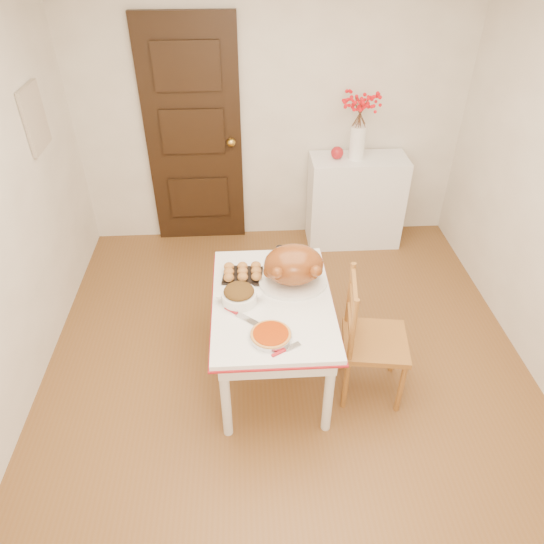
{
  "coord_description": "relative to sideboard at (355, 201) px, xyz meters",
  "views": [
    {
      "loc": [
        -0.26,
        -2.39,
        2.74
      ],
      "look_at": [
        -0.11,
        0.13,
        0.86
      ],
      "focal_mm": 33.12,
      "sensor_mm": 36.0,
      "label": 1
    }
  ],
  "objects": [
    {
      "name": "sideboard",
      "position": [
        0.0,
        0.0,
        0.0
      ],
      "size": [
        0.88,
        0.39,
        0.88
      ],
      "primitive_type": "cube",
      "color": "white",
      "rests_on": "floor"
    },
    {
      "name": "apple",
      "position": [
        -0.21,
        0.0,
        0.49
      ],
      "size": [
        0.11,
        0.11,
        0.11
      ],
      "primitive_type": "sphere",
      "color": "maroon",
      "rests_on": "sideboard"
    },
    {
      "name": "floor",
      "position": [
        -0.78,
        -1.78,
        -0.44
      ],
      "size": [
        3.5,
        4.0,
        0.0
      ],
      "primitive_type": "cube",
      "color": "brown",
      "rests_on": "ground"
    },
    {
      "name": "photo_board",
      "position": [
        -2.51,
        -0.58,
        1.06
      ],
      "size": [
        0.03,
        0.35,
        0.45
      ],
      "primitive_type": "cube",
      "color": "beige",
      "rests_on": "ground"
    },
    {
      "name": "door_back",
      "position": [
        -1.48,
        0.19,
        0.59
      ],
      "size": [
        0.85,
        0.06,
        2.06
      ],
      "primitive_type": "cube",
      "color": "black",
      "rests_on": "ground"
    },
    {
      "name": "turkey_platter",
      "position": [
        -0.75,
        -1.56,
        0.39
      ],
      "size": [
        0.48,
        0.39,
        0.29
      ],
      "primitive_type": null,
      "rotation": [
        0.0,
        0.0,
        0.07
      ],
      "color": "brown",
      "rests_on": "kitchen_table"
    },
    {
      "name": "drinking_glass",
      "position": [
        -0.81,
        -1.25,
        0.3
      ],
      "size": [
        0.07,
        0.07,
        0.1
      ],
      "primitive_type": "cylinder",
      "rotation": [
        0.0,
        0.0,
        0.24
      ],
      "color": "white",
      "rests_on": "kitchen_table"
    },
    {
      "name": "pumpkin_pie",
      "position": [
        -0.92,
        -2.06,
        0.27
      ],
      "size": [
        0.32,
        0.32,
        0.05
      ],
      "primitive_type": "cylinder",
      "rotation": [
        0.0,
        0.0,
        0.34
      ],
      "color": "#982A00",
      "rests_on": "kitchen_table"
    },
    {
      "name": "carving_knife",
      "position": [
        -1.09,
        -1.86,
        0.25
      ],
      "size": [
        0.24,
        0.22,
        0.01
      ],
      "primitive_type": null,
      "rotation": [
        0.0,
        0.0,
        -0.71
      ],
      "color": "silver",
      "rests_on": "kitchen_table"
    },
    {
      "name": "rolls_tray",
      "position": [
        -1.08,
        -1.45,
        0.28
      ],
      "size": [
        0.29,
        0.24,
        0.07
      ],
      "primitive_type": null,
      "rotation": [
        0.0,
        0.0,
        -0.12
      ],
      "color": "#B57331",
      "rests_on": "kitchen_table"
    },
    {
      "name": "kitchen_table",
      "position": [
        -0.89,
        -1.7,
        -0.1
      ],
      "size": [
        0.79,
        1.15,
        0.68
      ],
      "primitive_type": null,
      "color": "white",
      "rests_on": "floor"
    },
    {
      "name": "shaker_pair",
      "position": [
        -0.66,
        -1.28,
        0.3
      ],
      "size": [
        0.11,
        0.07,
        0.1
      ],
      "primitive_type": null,
      "rotation": [
        0.0,
        0.0,
        0.37
      ],
      "color": "white",
      "rests_on": "kitchen_table"
    },
    {
      "name": "pie_server",
      "position": [
        -0.84,
        -2.16,
        0.25
      ],
      "size": [
        0.19,
        0.14,
        0.01
      ],
      "primitive_type": null,
      "rotation": [
        0.0,
        0.0,
        0.51
      ],
      "color": "silver",
      "rests_on": "kitchen_table"
    },
    {
      "name": "stuffing_dish",
      "position": [
        -1.11,
        -1.71,
        0.3
      ],
      "size": [
        0.31,
        0.26,
        0.11
      ],
      "primitive_type": null,
      "rotation": [
        0.0,
        0.0,
        -0.13
      ],
      "color": "#402910",
      "rests_on": "kitchen_table"
    },
    {
      "name": "chair_oak",
      "position": [
        -0.24,
        -1.88,
        0.03
      ],
      "size": [
        0.47,
        0.47,
        0.93
      ],
      "primitive_type": null,
      "rotation": [
        0.0,
        0.0,
        1.43
      ],
      "color": "brown",
      "rests_on": "floor"
    },
    {
      "name": "wall_back",
      "position": [
        -0.78,
        0.22,
        0.81
      ],
      "size": [
        3.5,
        0.0,
        2.5
      ],
      "primitive_type": "cube",
      "color": "silver",
      "rests_on": "ground"
    },
    {
      "name": "berry_vase",
      "position": [
        -0.04,
        0.0,
        0.74
      ],
      "size": [
        0.32,
        0.32,
        0.61
      ],
      "primitive_type": null,
      "color": "white",
      "rests_on": "sideboard"
    }
  ]
}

